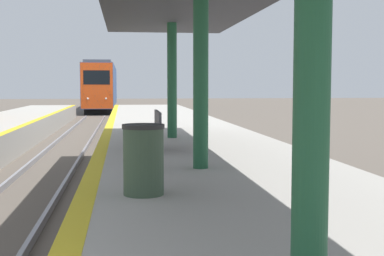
% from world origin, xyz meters
% --- Properties ---
extents(train, '(2.71, 21.51, 4.68)m').
position_xyz_m(train, '(0.00, 53.08, 2.38)').
color(train, black).
rests_on(train, ground).
extents(trash_bin, '(0.59, 0.59, 0.99)m').
position_xyz_m(trash_bin, '(2.46, 4.96, 1.49)').
color(trash_bin, '#384C38').
rests_on(trash_bin, platform_right).
extents(bench, '(0.44, 1.75, 0.92)m').
position_xyz_m(bench, '(2.88, 10.24, 1.48)').
color(bench, '#4C4C51').
rests_on(bench, platform_right).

